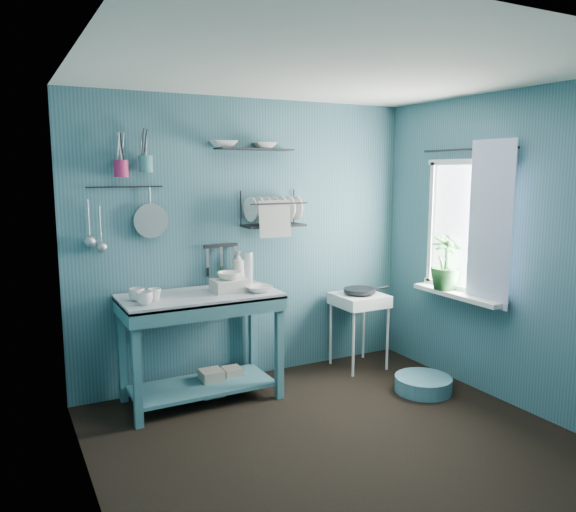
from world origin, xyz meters
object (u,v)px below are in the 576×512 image
wash_tub (230,285)px  utensil_cup_teal (146,164)px  utensil_cup_magenta (121,169)px  colander (151,221)px  soap_bottle (238,268)px  work_counter (201,347)px  storage_tin_large (211,383)px  potted_plant (445,263)px  storage_tin_small (232,379)px  water_bottle (248,268)px  frying_pan (360,290)px  dish_rack (273,209)px  mug_right (137,294)px  floor_basin (423,384)px  mug_mid (155,295)px  mug_left (145,298)px  hotplate_stand (359,331)px

wash_tub → utensil_cup_teal: (-0.58, 0.28, 0.98)m
utensil_cup_magenta → colander: 0.48m
soap_bottle → work_counter: bearing=-154.5°
work_counter → storage_tin_large: work_counter is taller
potted_plant → storage_tin_small: bearing=160.5°
colander → utensil_cup_teal: bearing=-136.3°
water_bottle → utensil_cup_teal: (-0.85, 0.04, 0.89)m
frying_pan → dish_rack: dish_rack is taller
mug_right → floor_basin: mug_right is taller
soap_bottle → frying_pan: bearing=-7.2°
utensil_cup_teal → potted_plant: size_ratio=0.27×
utensil_cup_magenta → storage_tin_large: utensil_cup_magenta is taller
frying_pan → storage_tin_small: 1.45m
mug_mid → storage_tin_large: mug_mid is taller
frying_pan → dish_rack: bearing=169.0°
mug_mid → storage_tin_large: 0.97m
dish_rack → storage_tin_small: 1.52m
mug_right → mug_left: bearing=-82.9°
frying_pan → utensil_cup_magenta: size_ratio=2.31×
utensil_cup_teal → potted_plant: bearing=-18.6°
mug_left → dish_rack: dish_rack is taller
hotplate_stand → potted_plant: size_ratio=1.50×
storage_tin_large → storage_tin_small: storage_tin_large is taller
mug_left → dish_rack: size_ratio=0.22×
mug_right → colander: 0.64m
water_bottle → storage_tin_large: (-0.42, -0.17, -0.92)m
work_counter → floor_basin: size_ratio=2.61×
work_counter → storage_tin_large: (0.10, 0.05, -0.34)m
work_counter → hotplate_stand: 1.60m
potted_plant → mug_mid: bearing=168.7°
water_bottle → potted_plant: (1.57, -0.77, 0.03)m
frying_pan → storage_tin_large: (-1.50, -0.00, -0.64)m
colander → storage_tin_small: size_ratio=1.40×
water_bottle → frying_pan: water_bottle is taller
storage_tin_large → utensil_cup_magenta: bearing=161.3°
dish_rack → utensil_cup_teal: utensil_cup_teal is taller
mug_left → hotplate_stand: size_ratio=0.17×
work_counter → hotplate_stand: size_ratio=1.76×
soap_bottle → water_bottle: (0.10, 0.02, -0.01)m
work_counter → wash_tub: bearing=-11.7°
hotplate_stand → utensil_cup_magenta: 2.63m
mug_mid → colander: (0.08, 0.35, 0.53)m
hotplate_stand → storage_tin_large: hotplate_stand is taller
mug_right → colander: colander is taller
storage_tin_large → floor_basin: 1.81m
mug_left → soap_bottle: (0.90, 0.36, 0.10)m
mug_mid → floor_basin: bearing=-17.3°
colander → utensil_cup_magenta: bearing=-172.4°
potted_plant → hotplate_stand: bearing=129.2°
mug_left → frying_pan: 2.10m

